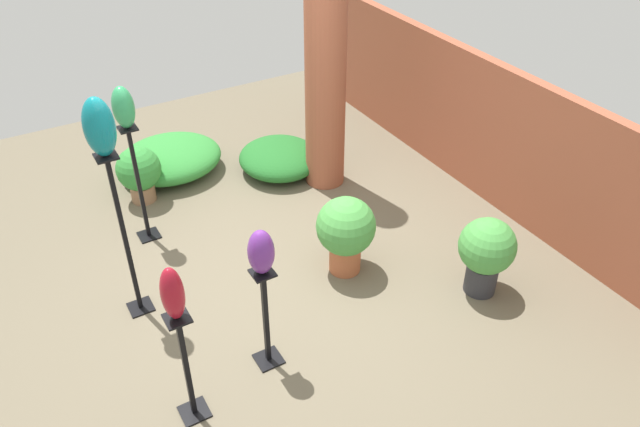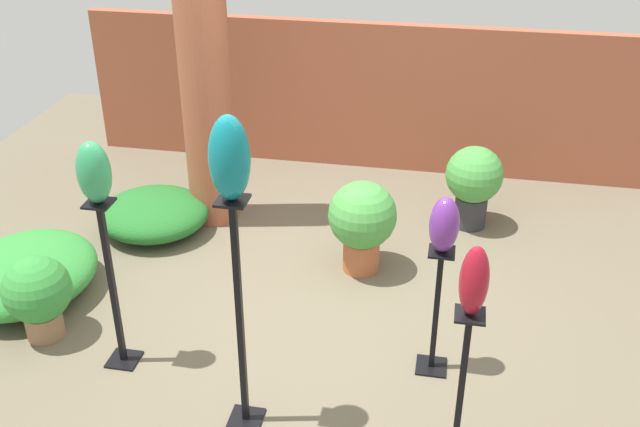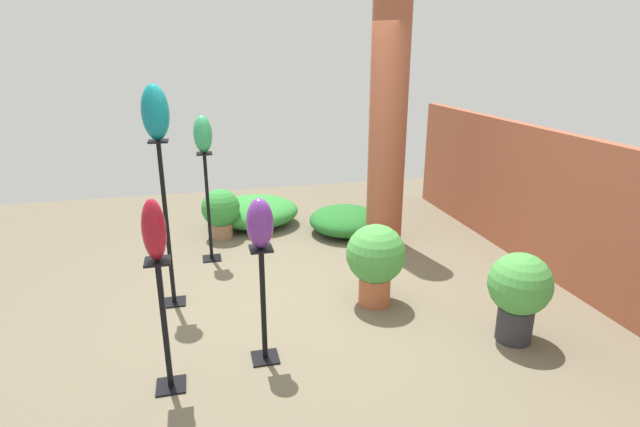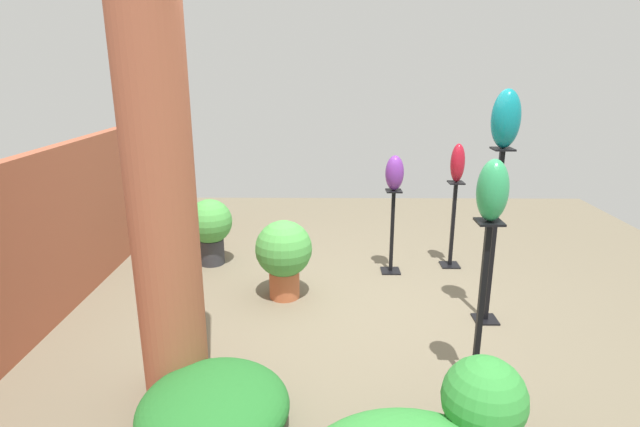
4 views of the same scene
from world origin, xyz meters
name	(u,v)px [view 1 (image 1 of 4)]	position (x,y,z in m)	size (l,w,h in m)	color
ground_plane	(271,277)	(0.00, 0.00, 0.00)	(8.00, 8.00, 0.00)	#6B604C
brick_wall_back	(498,137)	(0.00, 2.60, 0.73)	(5.60, 0.12, 1.46)	#9E5138
brick_pillar	(325,65)	(-1.17, 1.26, 1.36)	(0.42, 0.42, 2.72)	#9E5138
pedestal_ruby	(187,373)	(1.03, -1.13, 0.43)	(0.20, 0.20, 0.95)	black
pedestal_violet	(266,323)	(0.86, -0.45, 0.41)	(0.20, 0.20, 0.90)	black
pedestal_jade	(140,189)	(-1.16, -0.76, 0.55)	(0.20, 0.20, 1.20)	black
pedestal_teal	(126,244)	(-0.21, -1.14, 0.70)	(0.20, 0.20, 1.50)	black
art_vase_ruby	(173,294)	(1.03, -1.13, 1.15)	(0.15, 0.15, 0.41)	maroon
art_vase_violet	(261,252)	(0.86, -0.45, 1.08)	(0.18, 0.19, 0.36)	#6B2D8C
art_vase_jade	(123,107)	(-1.16, -0.76, 1.39)	(0.20, 0.19, 0.39)	#2D9356
art_vase_teal	(99,127)	(-0.21, -1.14, 1.73)	(0.21, 0.22, 0.46)	#0F727A
potted_plant_front_left	(486,251)	(1.07, 1.52, 0.44)	(0.49, 0.49, 0.74)	#2D2D33
potted_plant_near_pillar	(346,230)	(0.24, 0.64, 0.44)	(0.53, 0.53, 0.76)	#B25B38
potted_plant_mid_right	(139,171)	(-1.80, -0.61, 0.35)	(0.46, 0.46, 0.62)	#936B4C
foliage_bed_east	(279,158)	(-1.60, 0.92, 0.16)	(0.94, 0.91, 0.33)	#236B28
foliage_bed_west	(170,158)	(-2.18, -0.17, 0.18)	(1.03, 1.16, 0.37)	#338C38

